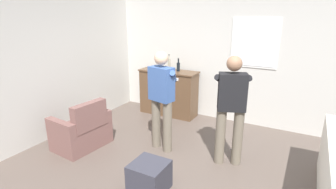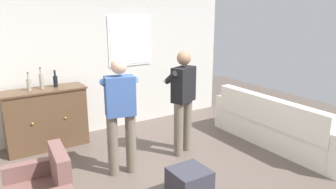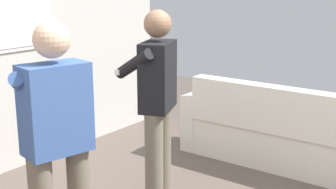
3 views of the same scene
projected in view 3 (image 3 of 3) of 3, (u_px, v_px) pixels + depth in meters
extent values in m
cube|color=silver|center=(13.00, 2.00, 4.53)|extent=(0.90, 0.02, 0.96)
cube|color=white|center=(14.00, 2.00, 4.52)|extent=(0.82, 0.03, 0.88)
cube|color=silver|center=(298.00, 150.00, 4.78)|extent=(0.55, 2.22, 0.42)
cube|color=silver|center=(293.00, 113.00, 4.51)|extent=(0.18, 2.22, 0.46)
cube|color=silver|center=(200.00, 119.00, 5.44)|extent=(0.55, 0.18, 0.64)
cube|color=#386BB7|center=(298.00, 115.00, 4.62)|extent=(0.16, 0.41, 0.36)
cube|color=#385693|center=(56.00, 109.00, 2.80)|extent=(0.44, 0.30, 0.55)
sphere|color=#D8AD8C|center=(52.00, 40.00, 2.69)|extent=(0.22, 0.22, 0.22)
cylinder|color=#385693|center=(25.00, 89.00, 2.81)|extent=(0.39, 0.36, 0.29)
cylinder|color=#385693|center=(59.00, 84.00, 2.96)|extent=(0.25, 0.44, 0.29)
cube|color=white|center=(32.00, 95.00, 3.02)|extent=(0.16, 0.07, 0.04)
cylinder|color=#6B6051|center=(154.00, 166.00, 3.78)|extent=(0.15, 0.15, 0.88)
cylinder|color=#6B6051|center=(162.00, 154.00, 4.03)|extent=(0.15, 0.15, 0.88)
cube|color=black|center=(158.00, 76.00, 3.73)|extent=(0.45, 0.35, 0.55)
sphere|color=#8C664C|center=(158.00, 24.00, 3.63)|extent=(0.22, 0.22, 0.22)
cylinder|color=black|center=(134.00, 64.00, 3.63)|extent=(0.19, 0.45, 0.29)
cylinder|color=black|center=(143.00, 59.00, 3.85)|extent=(0.42, 0.31, 0.29)
cube|color=white|center=(120.00, 71.00, 3.80)|extent=(0.15, 0.09, 0.04)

